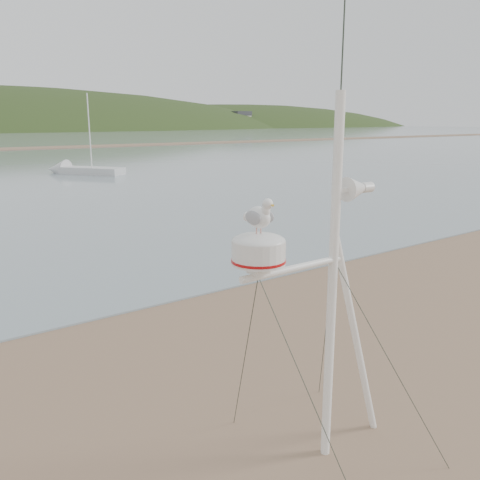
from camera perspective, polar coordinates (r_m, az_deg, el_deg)
ground at (r=7.09m, az=-10.85°, el=-20.49°), size 560.00×560.00×0.00m
mast_rig at (r=6.03m, az=9.91°, el=-13.30°), size 2.27×2.42×5.13m
sailboat_white_near at (r=40.03m, az=-18.14°, el=7.49°), size 4.85×6.02×6.26m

